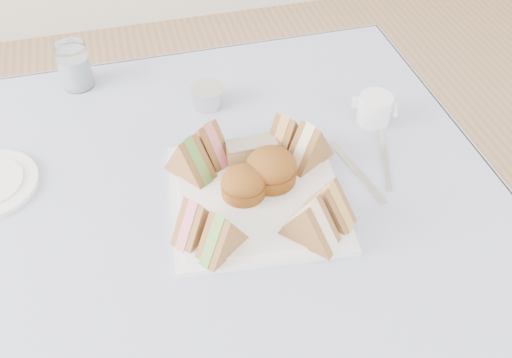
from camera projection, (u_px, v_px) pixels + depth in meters
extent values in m
cube|color=brown|center=(224.00, 335.00, 1.21)|extent=(0.90, 0.90, 0.74)
cube|color=#ABB7E4|center=(215.00, 220.00, 0.95)|extent=(1.02, 1.02, 0.01)
cube|color=white|center=(256.00, 197.00, 0.97)|extent=(0.32, 0.32, 0.01)
cylinder|color=brown|center=(243.00, 183.00, 0.95)|extent=(0.09, 0.09, 0.05)
cylinder|color=brown|center=(271.00, 168.00, 0.97)|extent=(0.10, 0.10, 0.06)
cube|color=#D6C676|center=(251.00, 151.00, 1.01)|extent=(0.09, 0.04, 0.04)
cylinder|color=white|center=(75.00, 66.00, 1.18)|extent=(0.08, 0.08, 0.10)
cylinder|color=silver|center=(207.00, 97.00, 1.15)|extent=(0.09, 0.09, 0.04)
cube|color=silver|center=(357.00, 172.00, 1.02)|extent=(0.04, 0.17, 0.00)
cube|color=silver|center=(384.00, 157.00, 1.05)|extent=(0.07, 0.17, 0.00)
cylinder|color=white|center=(375.00, 109.00, 1.11)|extent=(0.09, 0.09, 0.06)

